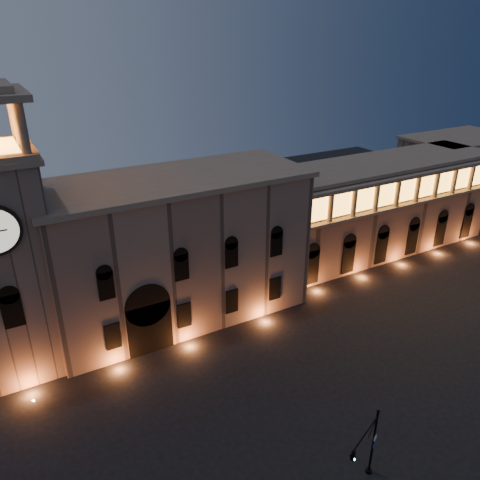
{
  "coord_description": "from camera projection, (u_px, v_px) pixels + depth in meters",
  "views": [
    {
      "loc": [
        -20.01,
        -25.36,
        32.53
      ],
      "look_at": [
        3.14,
        16.0,
        11.09
      ],
      "focal_mm": 35.0,
      "sensor_mm": 36.0,
      "label": 1
    }
  ],
  "objects": [
    {
      "name": "secondary_building",
      "position": [
        455.0,
        175.0,
        89.25
      ],
      "size": [
        20.0,
        12.0,
        14.0
      ],
      "primitive_type": "cube",
      "color": "brown",
      "rests_on": "ground"
    },
    {
      "name": "ground",
      "position": [
        296.0,
        421.0,
        42.48
      ],
      "size": [
        160.0,
        160.0,
        0.0
      ],
      "primitive_type": "plane",
      "color": "black",
      "rests_on": "ground"
    },
    {
      "name": "government_building",
      "position": [
        177.0,
        249.0,
        55.37
      ],
      "size": [
        30.8,
        12.8,
        17.6
      ],
      "color": "#785F4E",
      "rests_on": "ground"
    },
    {
      "name": "colonnade_wing",
      "position": [
        377.0,
        206.0,
        72.71
      ],
      "size": [
        40.6,
        11.5,
        14.5
      ],
      "color": "brown",
      "rests_on": "ground"
    },
    {
      "name": "traffic_light",
      "position": [
        369.0,
        447.0,
        35.58
      ],
      "size": [
        4.52,
        2.05,
        6.62
      ],
      "rotation": [
        0.0,
        0.0,
        0.39
      ],
      "color": "black",
      "rests_on": "ground"
    },
    {
      "name": "clock_tower",
      "position": [
        0.0,
        257.0,
        44.88
      ],
      "size": [
        9.8,
        9.8,
        32.4
      ],
      "color": "#785F4E",
      "rests_on": "ground"
    }
  ]
}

